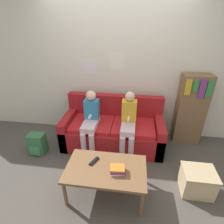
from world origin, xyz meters
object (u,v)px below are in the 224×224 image
object	(u,v)px
person_right	(128,122)
storage_box	(197,181)
bookshelf	(191,110)
backpack	(37,144)
coffee_table	(106,171)
person_left	(91,119)
couch	(113,130)
tv_remote	(94,161)

from	to	relation	value
person_right	storage_box	bearing A→B (deg)	-36.02
person_right	storage_box	size ratio (longest dim) A/B	2.57
bookshelf	backpack	distance (m)	2.76
bookshelf	storage_box	bearing A→B (deg)	-95.41
coffee_table	person_right	distance (m)	0.94
person_right	backpack	size ratio (longest dim) A/B	2.85
person_right	storage_box	world-z (taller)	person_right
coffee_table	person_right	world-z (taller)	person_right
person_left	backpack	bearing A→B (deg)	-163.57
person_right	bookshelf	bearing A→B (deg)	24.09
bookshelf	backpack	bearing A→B (deg)	-164.02
couch	backpack	distance (m)	1.34
coffee_table	person_left	xyz separation A→B (m)	(-0.41, 0.89, 0.20)
person_left	backpack	distance (m)	1.02
coffee_table	bookshelf	xyz separation A→B (m)	(1.31, 1.37, 0.26)
couch	backpack	xyz separation A→B (m)	(-1.26, -0.46, -0.10)
coffee_table	backpack	bearing A→B (deg)	154.56
bookshelf	storage_box	distance (m)	1.29
couch	tv_remote	world-z (taller)	couch
person_left	tv_remote	distance (m)	0.85
coffee_table	backpack	distance (m)	1.46
storage_box	person_right	bearing A→B (deg)	143.98
person_right	storage_box	xyz separation A→B (m)	(0.97, -0.71, -0.42)
person_left	coffee_table	bearing A→B (deg)	-65.17
backpack	bookshelf	bearing A→B (deg)	15.98
couch	bookshelf	size ratio (longest dim) A/B	1.36
couch	person_left	size ratio (longest dim) A/B	1.67
person_right	storage_box	distance (m)	1.27
storage_box	bookshelf	bearing A→B (deg)	84.59
storage_box	backpack	bearing A→B (deg)	170.02
tv_remote	storage_box	bearing A→B (deg)	31.20
couch	coffee_table	size ratio (longest dim) A/B	1.75
couch	backpack	size ratio (longest dim) A/B	4.69
person_left	person_right	size ratio (longest dim) A/B	0.98
storage_box	tv_remote	bearing A→B (deg)	-176.04
couch	bookshelf	xyz separation A→B (m)	(1.36, 0.29, 0.37)
coffee_table	tv_remote	xyz separation A→B (m)	(-0.17, 0.09, 0.06)
coffee_table	person_left	distance (m)	1.00
person_left	tv_remote	world-z (taller)	person_left
person_right	couch	bearing A→B (deg)	145.29
tv_remote	backpack	distance (m)	1.28
coffee_table	storage_box	world-z (taller)	coffee_table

